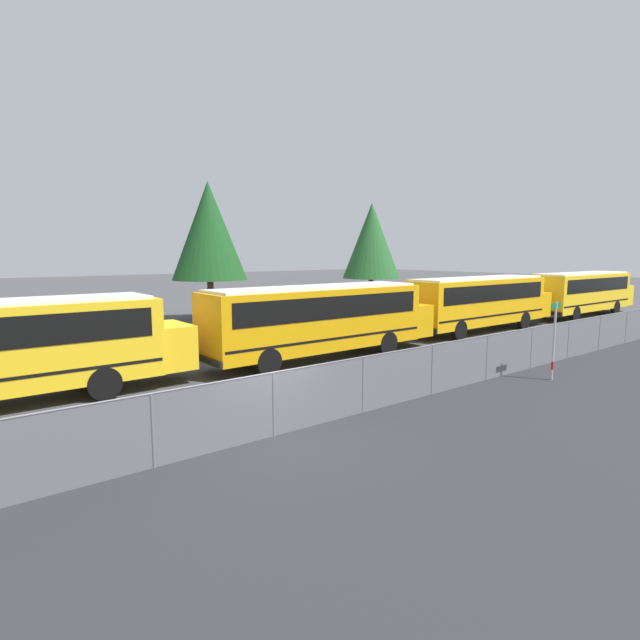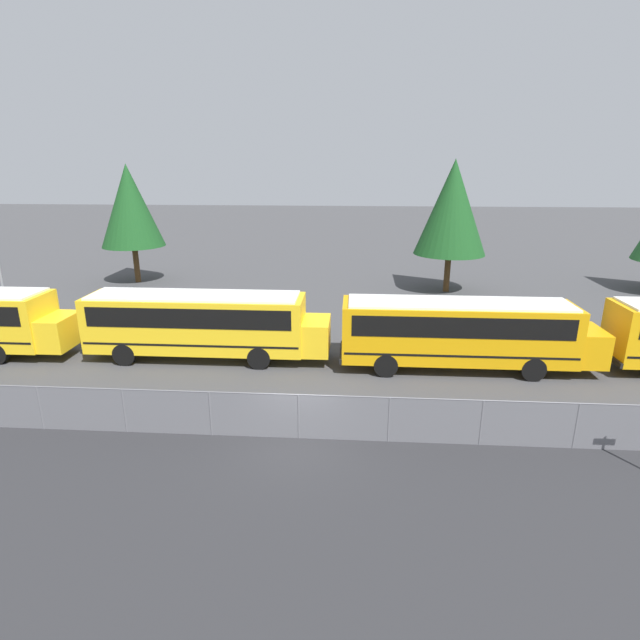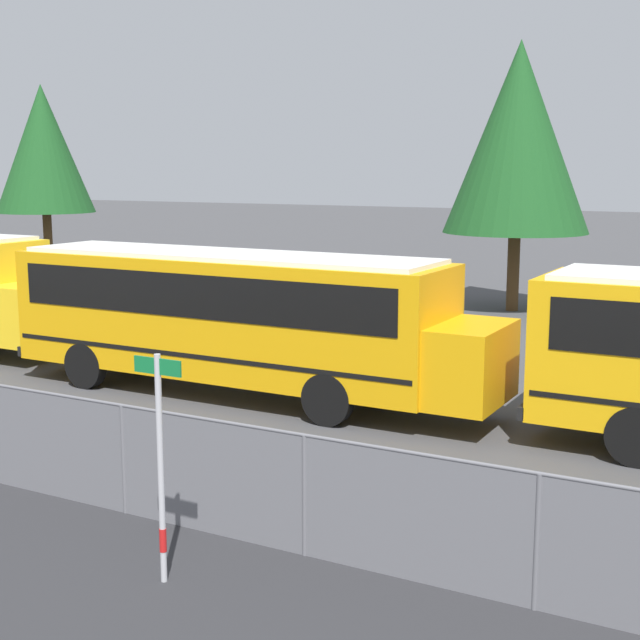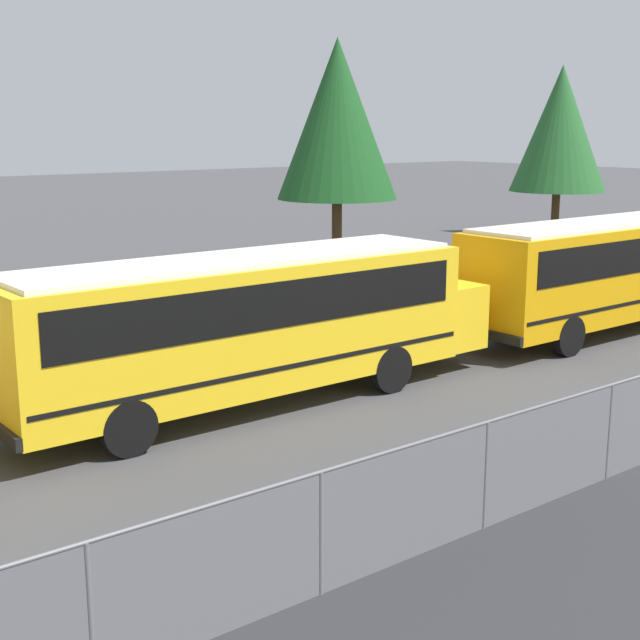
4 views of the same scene
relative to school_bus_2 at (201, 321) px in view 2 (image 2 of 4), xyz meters
name	(u,v)px [view 2 (image 2 of 4)]	position (x,y,z in m)	size (l,w,h in m)	color
ground_plane	(299,438)	(5.49, -7.13, -1.94)	(200.00, 200.00, 0.00)	#424244
road_strip	(271,572)	(5.49, -13.13, -1.94)	(120.61, 12.00, 0.01)	#2B2B2D
fence	(299,416)	(5.49, -7.14, -1.08)	(86.68, 0.07, 1.69)	#9EA0A5
school_bus_2	(201,321)	(0.00, 0.00, 0.00)	(11.76, 2.53, 3.25)	yellow
school_bus_3	(462,329)	(12.28, -0.49, 0.00)	(11.76, 2.53, 3.25)	orange
tree_0	(452,208)	(14.21, 14.52, 4.21)	(5.15, 5.15, 9.51)	#51381E
tree_2	(130,206)	(-10.15, 15.94, 4.09)	(4.82, 4.82, 9.18)	#51381E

